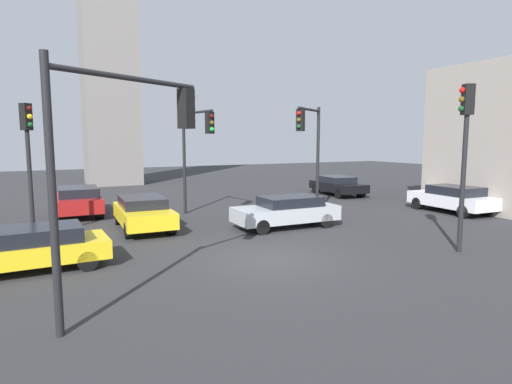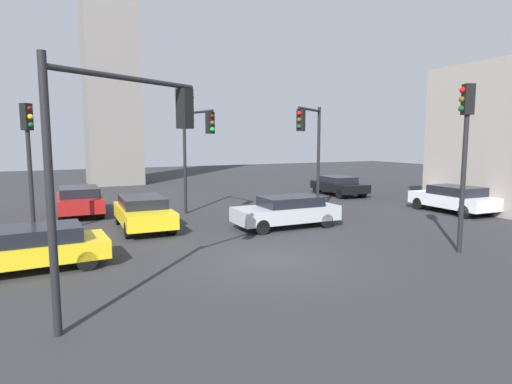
{
  "view_description": "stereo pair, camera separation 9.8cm",
  "coord_description": "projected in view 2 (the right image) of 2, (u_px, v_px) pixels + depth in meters",
  "views": [
    {
      "loc": [
        -6.48,
        -11.5,
        3.81
      ],
      "look_at": [
        1.32,
        3.62,
        1.72
      ],
      "focal_mm": 29.54,
      "sensor_mm": 36.0,
      "label": 1
    },
    {
      "loc": [
        -6.39,
        -11.54,
        3.81
      ],
      "look_at": [
        1.32,
        3.62,
        1.72
      ],
      "focal_mm": 29.54,
      "sensor_mm": 36.0,
      "label": 2
    }
  ],
  "objects": [
    {
      "name": "car_1",
      "position": [
        79.0,
        200.0,
        21.44
      ],
      "size": [
        2.2,
        4.59,
        1.47
      ],
      "rotation": [
        0.0,
        0.0,
        1.54
      ],
      "color": "maroon",
      "rests_on": "ground_plane"
    },
    {
      "name": "car_4",
      "position": [
        143.0,
        212.0,
        18.13
      ],
      "size": [
        2.17,
        4.59,
        1.39
      ],
      "rotation": [
        0.0,
        0.0,
        -1.61
      ],
      "color": "yellow",
      "rests_on": "ground_plane"
    },
    {
      "name": "car_5",
      "position": [
        287.0,
        211.0,
        18.46
      ],
      "size": [
        4.65,
        1.99,
        1.37
      ],
      "rotation": [
        0.0,
        0.0,
        3.11
      ],
      "color": "#ADB2B7",
      "rests_on": "ground_plane"
    },
    {
      "name": "car_6",
      "position": [
        338.0,
        185.0,
        29.38
      ],
      "size": [
        2.47,
        4.74,
        1.31
      ],
      "rotation": [
        0.0,
        0.0,
        -1.67
      ],
      "color": "black",
      "rests_on": "ground_plane"
    },
    {
      "name": "traffic_light_1",
      "position": [
        196.0,
        140.0,
        20.65
      ],
      "size": [
        0.71,
        2.92,
        5.45
      ],
      "rotation": [
        0.0,
        0.0,
        -1.4
      ],
      "color": "black",
      "rests_on": "ground_plane"
    },
    {
      "name": "traffic_light_4",
      "position": [
        465.0,
        137.0,
        13.97
      ],
      "size": [
        0.49,
        0.43,
        5.65
      ],
      "rotation": [
        0.0,
        0.0,
        2.67
      ],
      "color": "black",
      "rests_on": "ground_plane"
    },
    {
      "name": "ground_plane",
      "position": [
        270.0,
        259.0,
        13.55
      ],
      "size": [
        97.71,
        97.71,
        0.0
      ],
      "primitive_type": "plane",
      "color": "#2D2D30"
    },
    {
      "name": "skyline_tower",
      "position": [
        108.0,
        10.0,
        35.37
      ],
      "size": [
        4.36,
        4.36,
        29.47
      ],
      "primitive_type": "cube",
      "color": "gray",
      "rests_on": "ground_plane"
    },
    {
      "name": "traffic_light_3",
      "position": [
        29.0,
        146.0,
        15.9
      ],
      "size": [
        0.46,
        0.48,
        5.19
      ],
      "rotation": [
        0.0,
        0.0,
        -0.87
      ],
      "color": "black",
      "rests_on": "ground_plane"
    },
    {
      "name": "car_3",
      "position": [
        453.0,
        198.0,
        22.23
      ],
      "size": [
        2.19,
        4.54,
        1.43
      ],
      "rotation": [
        0.0,
        0.0,
        1.51
      ],
      "color": "silver",
      "rests_on": "ground_plane"
    },
    {
      "name": "traffic_light_0",
      "position": [
        126.0,
        137.0,
        9.24
      ],
      "size": [
        3.56,
        1.99,
        5.43
      ],
      "rotation": [
        0.0,
        0.0,
        0.49
      ],
      "color": "black",
      "rests_on": "ground_plane"
    },
    {
      "name": "traffic_light_2",
      "position": [
        310.0,
        139.0,
        20.49
      ],
      "size": [
        2.3,
        1.62,
        5.49
      ],
      "rotation": [
        0.0,
        0.0,
        -2.55
      ],
      "color": "black",
      "rests_on": "ground_plane"
    },
    {
      "name": "car_0",
      "position": [
        31.0,
        247.0,
        12.37
      ],
      "size": [
        4.41,
        2.03,
        1.28
      ],
      "rotation": [
        0.0,
        0.0,
        3.17
      ],
      "color": "yellow",
      "rests_on": "ground_plane"
    }
  ]
}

